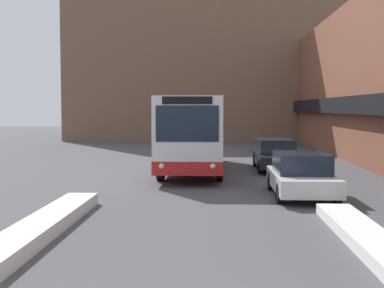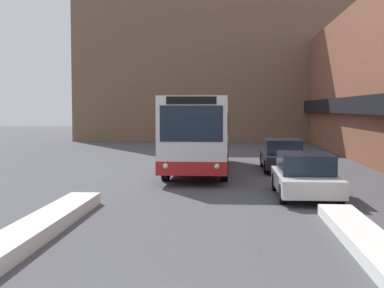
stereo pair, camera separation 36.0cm
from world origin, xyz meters
name	(u,v)px [view 1 (the left image)]	position (x,y,z in m)	size (l,w,h in m)	color
building_backdrop_far	(212,57)	(0.00, 44.28, 7.64)	(26.00, 8.00, 15.28)	brown
city_bus	(193,132)	(-0.63, 18.85, 1.81)	(2.61, 10.76, 3.35)	silver
parked_car_front	(301,175)	(3.20, 11.98, 0.71)	(1.91, 4.31, 1.42)	silver
parked_car_back	(276,154)	(3.20, 19.60, 0.73)	(1.86, 4.76, 1.45)	black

